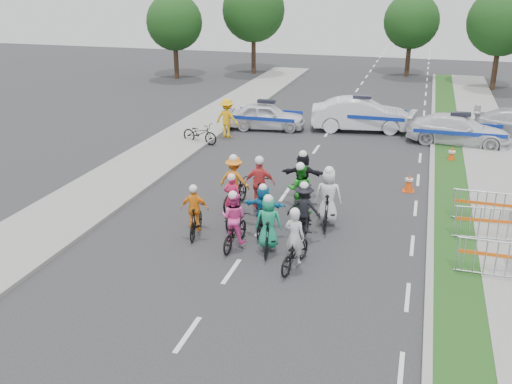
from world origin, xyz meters
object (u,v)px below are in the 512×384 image
(rider_6, at_px, (233,207))
(barrier_2, at_px, (485,208))
(rider_4, at_px, (304,216))
(rider_7, at_px, (328,203))
(rider_9, at_px, (260,191))
(rider_11, at_px, (303,181))
(tree_4, at_px, (411,21))
(rider_0, at_px, (295,248))
(rider_10, at_px, (235,187))
(police_car_0, at_px, (266,116))
(rider_2, at_px, (234,226))
(police_car_1, at_px, (361,115))
(cone_0, at_px, (409,182))
(rider_1, at_px, (269,229))
(tree_1, at_px, (502,22))
(barrier_0, at_px, (496,261))
(rider_8, at_px, (300,198))
(tree_0, at_px, (174,22))
(parked_bike, at_px, (200,133))
(cone_1, at_px, (452,154))
(marshal_hiviz, at_px, (227,118))
(tree_3, at_px, (254,11))
(rider_5, at_px, (264,212))
(police_car_2, at_px, (459,130))
(rider_3, at_px, (195,216))
(barrier_1, at_px, (489,226))

(rider_6, height_order, barrier_2, rider_6)
(rider_4, relative_size, rider_7, 0.91)
(rider_9, xyz_separation_m, rider_11, (1.17, 1.25, 0.04))
(tree_4, bearing_deg, rider_0, -92.47)
(rider_6, xyz_separation_m, rider_10, (-0.39, 1.35, 0.17))
(rider_4, xyz_separation_m, police_car_0, (-4.59, 12.31, -0.03))
(rider_2, bearing_deg, police_car_1, -94.74)
(rider_9, relative_size, cone_0, 2.85)
(rider_1, height_order, tree_1, tree_1)
(barrier_0, bearing_deg, police_car_0, 126.36)
(rider_8, distance_m, rider_11, 1.39)
(rider_0, xyz_separation_m, barrier_0, (5.14, 0.81, -0.03))
(tree_0, bearing_deg, parked_bike, -62.74)
(cone_1, bearing_deg, cone_0, -110.91)
(marshal_hiviz, height_order, parked_bike, marshal_hiviz)
(parked_bike, bearing_deg, barrier_2, -104.42)
(rider_10, bearing_deg, tree_3, -69.01)
(cone_1, bearing_deg, rider_8, -122.37)
(rider_1, xyz_separation_m, police_car_1, (0.88, 14.57, 0.13))
(police_car_1, height_order, tree_1, tree_1)
(marshal_hiviz, bearing_deg, rider_1, 125.22)
(rider_2, relative_size, rider_9, 0.89)
(rider_9, distance_m, cone_0, 5.85)
(rider_9, relative_size, police_car_0, 0.50)
(rider_5, distance_m, police_car_2, 13.61)
(rider_11, xyz_separation_m, police_car_1, (0.75, 10.59, 0.02))
(rider_9, relative_size, tree_1, 0.29)
(rider_11, bearing_deg, tree_4, -99.13)
(rider_6, bearing_deg, tree_0, -66.04)
(rider_3, height_order, rider_11, rider_11)
(rider_10, bearing_deg, police_car_2, -120.56)
(rider_11, relative_size, parked_bike, 1.03)
(rider_10, bearing_deg, rider_1, 129.95)
(marshal_hiviz, bearing_deg, tree_4, -99.19)
(police_car_0, distance_m, barrier_0, 16.69)
(barrier_2, bearing_deg, rider_3, -158.23)
(rider_10, xyz_separation_m, rider_11, (2.13, 1.06, 0.07))
(rider_11, distance_m, tree_1, 26.18)
(rider_11, bearing_deg, barrier_1, 160.21)
(police_car_1, relative_size, cone_0, 7.14)
(police_car_0, relative_size, parked_bike, 2.13)
(rider_3, relative_size, marshal_hiviz, 0.90)
(rider_3, xyz_separation_m, rider_10, (0.40, 2.53, 0.08))
(rider_5, bearing_deg, rider_7, -147.51)
(rider_11, distance_m, barrier_1, 6.16)
(tree_4, bearing_deg, rider_2, -95.97)
(barrier_0, xyz_separation_m, parked_bike, (-12.17, 9.93, -0.07))
(rider_6, bearing_deg, parked_bike, -65.50)
(rider_9, bearing_deg, police_car_2, -133.56)
(rider_10, relative_size, barrier_0, 0.96)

